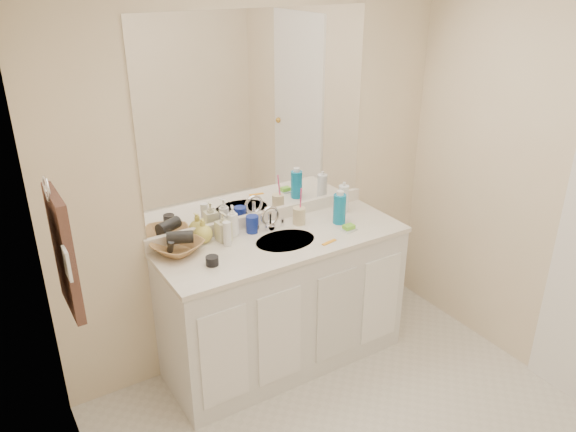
# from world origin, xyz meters

# --- Properties ---
(wall_back) EXTENTS (2.60, 0.02, 2.40)m
(wall_back) POSITION_xyz_m (0.00, 1.30, 1.20)
(wall_back) COLOR beige
(wall_back) RESTS_ON floor
(wall_left) EXTENTS (0.02, 2.60, 2.40)m
(wall_left) POSITION_xyz_m (-1.30, 0.00, 1.20)
(wall_left) COLOR beige
(wall_left) RESTS_ON floor
(vanity_cabinet) EXTENTS (1.50, 0.55, 0.85)m
(vanity_cabinet) POSITION_xyz_m (0.00, 1.02, 0.42)
(vanity_cabinet) COLOR silver
(vanity_cabinet) RESTS_ON floor
(countertop) EXTENTS (1.52, 0.57, 0.03)m
(countertop) POSITION_xyz_m (0.00, 1.02, 0.86)
(countertop) COLOR silver
(countertop) RESTS_ON vanity_cabinet
(backsplash) EXTENTS (1.52, 0.03, 0.08)m
(backsplash) POSITION_xyz_m (0.00, 1.29, 0.92)
(backsplash) COLOR white
(backsplash) RESTS_ON countertop
(sink_basin) EXTENTS (0.37, 0.37, 0.02)m
(sink_basin) POSITION_xyz_m (0.00, 1.00, 0.87)
(sink_basin) COLOR beige
(sink_basin) RESTS_ON countertop
(faucet) EXTENTS (0.02, 0.02, 0.11)m
(faucet) POSITION_xyz_m (0.00, 1.18, 0.94)
(faucet) COLOR silver
(faucet) RESTS_ON countertop
(mirror) EXTENTS (1.48, 0.01, 1.20)m
(mirror) POSITION_xyz_m (0.00, 1.29, 1.56)
(mirror) COLOR white
(mirror) RESTS_ON wall_back
(blue_mug) EXTENTS (0.10, 0.10, 0.11)m
(blue_mug) POSITION_xyz_m (-0.11, 1.21, 0.93)
(blue_mug) COLOR navy
(blue_mug) RESTS_ON countertop
(tan_cup) EXTENTS (0.09, 0.09, 0.11)m
(tan_cup) POSITION_xyz_m (0.20, 1.16, 0.93)
(tan_cup) COLOR beige
(tan_cup) RESTS_ON countertop
(toothbrush) EXTENTS (0.02, 0.04, 0.18)m
(toothbrush) POSITION_xyz_m (0.21, 1.16, 1.03)
(toothbrush) COLOR #FA4189
(toothbrush) RESTS_ON tan_cup
(mouthwash_bottle) EXTENTS (0.11, 0.11, 0.19)m
(mouthwash_bottle) POSITION_xyz_m (0.42, 1.04, 0.97)
(mouthwash_bottle) COLOR #0E78AB
(mouthwash_bottle) RESTS_ON countertop
(clear_pump_bottle) EXTENTS (0.07, 0.07, 0.18)m
(clear_pump_bottle) POSITION_xyz_m (0.55, 1.17, 0.97)
(clear_pump_bottle) COLOR white
(clear_pump_bottle) RESTS_ON countertop
(soap_dish) EXTENTS (0.10, 0.08, 0.01)m
(soap_dish) POSITION_xyz_m (0.40, 0.92, 0.89)
(soap_dish) COLOR silver
(soap_dish) RESTS_ON countertop
(green_soap) EXTENTS (0.07, 0.05, 0.02)m
(green_soap) POSITION_xyz_m (0.40, 0.92, 0.90)
(green_soap) COLOR #75CE32
(green_soap) RESTS_ON soap_dish
(orange_comb) EXTENTS (0.11, 0.04, 0.00)m
(orange_comb) POSITION_xyz_m (0.20, 0.85, 0.88)
(orange_comb) COLOR #FF9F1A
(orange_comb) RESTS_ON countertop
(dark_jar) EXTENTS (0.09, 0.09, 0.05)m
(dark_jar) POSITION_xyz_m (-0.49, 0.96, 0.90)
(dark_jar) COLOR black
(dark_jar) RESTS_ON countertop
(extra_white_bottle) EXTENTS (0.06, 0.06, 0.15)m
(extra_white_bottle) POSITION_xyz_m (-0.32, 1.13, 0.95)
(extra_white_bottle) COLOR white
(extra_white_bottle) RESTS_ON countertop
(soap_bottle_white) EXTENTS (0.10, 0.10, 0.19)m
(soap_bottle_white) POSITION_xyz_m (-0.23, 1.23, 0.98)
(soap_bottle_white) COLOR white
(soap_bottle_white) RESTS_ON countertop
(soap_bottle_cream) EXTENTS (0.08, 0.09, 0.18)m
(soap_bottle_cream) POSITION_xyz_m (-0.31, 1.20, 0.97)
(soap_bottle_cream) COLOR beige
(soap_bottle_cream) RESTS_ON countertop
(soap_bottle_yellow) EXTENTS (0.14, 0.14, 0.14)m
(soap_bottle_yellow) POSITION_xyz_m (-0.42, 1.25, 0.95)
(soap_bottle_yellow) COLOR #E0D457
(soap_bottle_yellow) RESTS_ON countertop
(wicker_basket) EXTENTS (0.36, 0.36, 0.07)m
(wicker_basket) POSITION_xyz_m (-0.60, 1.20, 0.91)
(wicker_basket) COLOR olive
(wicker_basket) RESTS_ON countertop
(hair_dryer) EXTENTS (0.16, 0.13, 0.07)m
(hair_dryer) POSITION_xyz_m (-0.58, 1.20, 0.97)
(hair_dryer) COLOR black
(hair_dryer) RESTS_ON wicker_basket
(towel_ring) EXTENTS (0.01, 0.11, 0.11)m
(towel_ring) POSITION_xyz_m (-1.27, 0.77, 1.55)
(towel_ring) COLOR silver
(towel_ring) RESTS_ON wall_left
(hand_towel) EXTENTS (0.04, 0.32, 0.55)m
(hand_towel) POSITION_xyz_m (-1.25, 0.77, 1.25)
(hand_towel) COLOR #39241E
(hand_towel) RESTS_ON towel_ring
(switch_plate) EXTENTS (0.01, 0.08, 0.13)m
(switch_plate) POSITION_xyz_m (-1.27, 0.57, 1.30)
(switch_plate) COLOR white
(switch_plate) RESTS_ON wall_left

